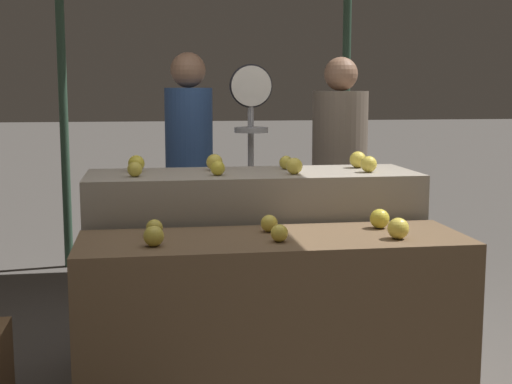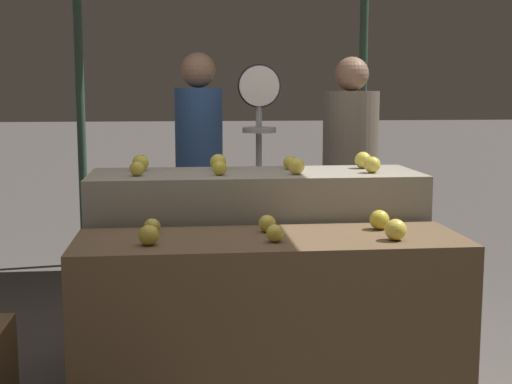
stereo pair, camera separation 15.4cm
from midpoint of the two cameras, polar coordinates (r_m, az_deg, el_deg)
The scene contains 19 objects.
display_counter_front at distance 3.12m, azimuth 2.58°, elevation -11.17°, with size 1.64×0.55×0.84m, color brown.
display_counter_back at distance 3.66m, azimuth 1.16°, elevation -6.55°, with size 1.64×0.55×1.04m, color gray.
apple_front_0 at distance 2.87m, azimuth -7.05°, elevation -3.45°, with size 0.08×0.08×0.08m, color gold.
apple_front_1 at distance 2.91m, azimuth 3.03°, elevation -3.33°, with size 0.07×0.07×0.07m, color yellow.
apple_front_2 at distance 3.01m, azimuth 12.55°, elevation -2.97°, with size 0.09×0.09×0.09m, color yellow.
apple_front_3 at distance 3.07m, azimuth -6.89°, elevation -2.79°, with size 0.07×0.07×0.07m, color gold.
apple_front_4 at distance 3.11m, azimuth 2.26°, elevation -2.54°, with size 0.08×0.08×0.08m, color yellow.
apple_front_5 at distance 3.22m, azimuth 11.20°, elevation -2.20°, with size 0.09×0.09×0.09m, color gold.
apple_back_0 at distance 3.43m, azimuth -8.24°, elevation 1.85°, with size 0.07×0.07×0.07m, color gold.
apple_back_1 at distance 3.43m, azimuth -1.66°, elevation 1.93°, with size 0.07×0.07×0.07m, color gold.
apple_back_2 at distance 3.47m, azimuth 4.52°, elevation 2.06°, with size 0.08×0.08×0.08m, color yellow.
apple_back_3 at distance 3.58m, azimuth 10.51°, elevation 2.15°, with size 0.08×0.08×0.08m, color yellow.
apple_back_4 at distance 3.64m, azimuth -8.04°, elevation 2.32°, with size 0.08×0.08×0.08m, color gold.
apple_back_5 at distance 3.65m, azimuth -1.84°, elevation 2.41°, with size 0.08×0.08×0.08m, color yellow.
apple_back_6 at distance 3.69m, azimuth 3.93°, elevation 2.35°, with size 0.07×0.07×0.07m, color gold.
apple_back_7 at distance 3.78m, azimuth 9.71°, elevation 2.53°, with size 0.09×0.09×0.09m, color yellow.
produce_scale at distance 4.25m, azimuth 1.28°, elevation 4.14°, with size 0.26×0.20×1.60m.
person_vendor_at_scale at distance 4.58m, azimuth -3.61°, elevation 2.40°, with size 0.40×0.40×1.68m.
person_customer_left at distance 4.69m, azimuth 8.46°, elevation 2.04°, with size 0.48×0.48×1.66m.
Camera 2 is at (-0.38, -2.92, 1.46)m, focal length 50.00 mm.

